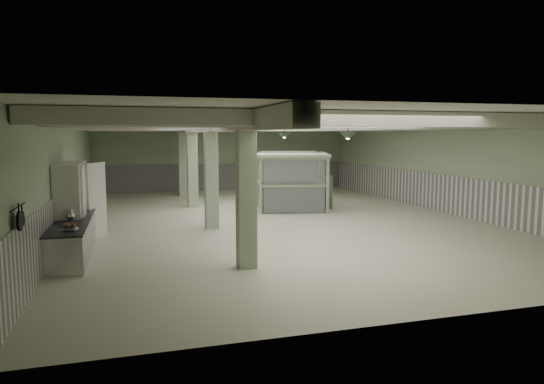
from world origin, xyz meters
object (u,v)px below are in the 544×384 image
object	(u,v)px
guard_booth	(291,171)
walkin_cooler	(73,202)
prep_counter	(74,234)
filing_cabinet	(326,192)

from	to	relation	value
guard_booth	walkin_cooler	bearing A→B (deg)	-138.59
prep_counter	walkin_cooler	xyz separation A→B (m)	(-0.08, 0.84, 0.75)
guard_booth	prep_counter	bearing A→B (deg)	-133.87
prep_counter	walkin_cooler	world-z (taller)	walkin_cooler
guard_booth	filing_cabinet	distance (m)	1.79
walkin_cooler	filing_cabinet	size ratio (longest dim) A/B	1.93
prep_counter	filing_cabinet	world-z (taller)	filing_cabinet
guard_booth	filing_cabinet	world-z (taller)	guard_booth
guard_booth	filing_cabinet	xyz separation A→B (m)	(1.53, -0.09, -0.92)
prep_counter	walkin_cooler	bearing A→B (deg)	95.72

